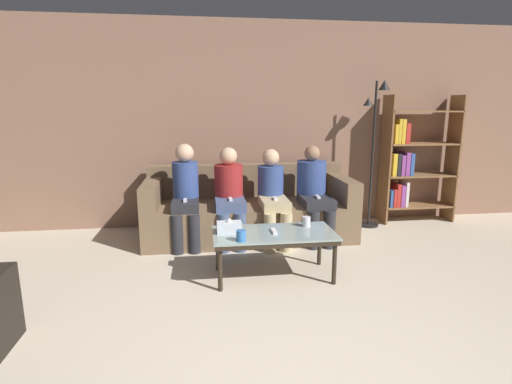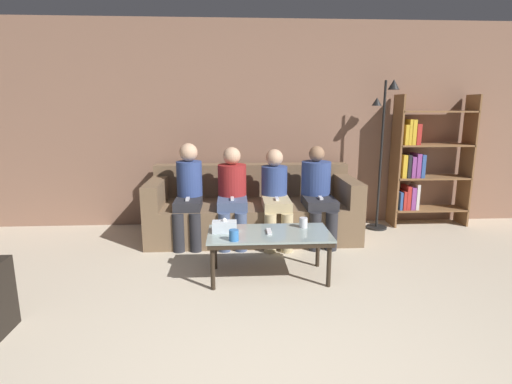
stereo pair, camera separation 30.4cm
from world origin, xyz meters
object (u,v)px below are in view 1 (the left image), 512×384
object	(u,v)px
tissue_box	(229,227)
seated_person_left_end	(185,193)
cup_near_left	(306,222)
seated_person_mid_right	(273,194)
standing_lamp	(374,139)
seated_person_mid_left	(229,193)
coffee_table	(274,237)
couch	(249,211)
game_remote	(274,231)
seated_person_right_end	(314,190)
cup_near_right	(241,236)
bookshelf	(409,163)

from	to	relation	value
tissue_box	seated_person_left_end	size ratio (longest dim) A/B	0.19
cup_near_left	seated_person_mid_right	world-z (taller)	seated_person_mid_right
standing_lamp	seated_person_mid_right	xyz separation A→B (m)	(-1.38, -0.43, -0.58)
standing_lamp	seated_person_mid_left	size ratio (longest dim) A/B	1.71
coffee_table	seated_person_left_end	bearing A→B (deg)	128.62
seated_person_left_end	couch	bearing A→B (deg)	16.48
cup_near_left	game_remote	world-z (taller)	cup_near_left
standing_lamp	tissue_box	bearing A→B (deg)	-144.43
cup_near_left	seated_person_mid_right	distance (m)	0.88
tissue_box	game_remote	size ratio (longest dim) A/B	1.47
seated_person_mid_right	seated_person_right_end	distance (m)	0.49
couch	seated_person_left_end	distance (m)	0.82
standing_lamp	seated_person_right_end	world-z (taller)	standing_lamp
cup_near_right	bookshelf	size ratio (longest dim) A/B	0.06
game_remote	standing_lamp	distance (m)	2.22
tissue_box	seated_person_mid_right	distance (m)	1.11
couch	coffee_table	distance (m)	1.25
couch	seated_person_right_end	size ratio (longest dim) A/B	2.22
game_remote	bookshelf	distance (m)	2.66
seated_person_left_end	seated_person_right_end	xyz separation A→B (m)	(1.48, -0.00, -0.01)
tissue_box	seated_person_left_end	world-z (taller)	seated_person_left_end
cup_near_right	seated_person_right_end	xyz separation A→B (m)	(0.97, 1.23, 0.11)
cup_near_left	tissue_box	xyz separation A→B (m)	(-0.74, -0.09, 0.00)
coffee_table	seated_person_mid_right	bearing A→B (deg)	80.72
tissue_box	seated_person_left_end	distance (m)	1.08
cup_near_right	seated_person_mid_right	bearing A→B (deg)	68.15
tissue_box	seated_person_right_end	distance (m)	1.45
cup_near_left	seated_person_mid_right	xyz separation A→B (m)	(-0.17, 0.86, 0.09)
game_remote	standing_lamp	size ratio (longest dim) A/B	0.08
seated_person_mid_left	standing_lamp	bearing A→B (deg)	12.08
cup_near_left	seated_person_mid_right	size ratio (longest dim) A/B	0.09
seated_person_left_end	game_remote	bearing A→B (deg)	-51.38
tissue_box	seated_person_mid_right	xyz separation A→B (m)	(0.56, 0.96, 0.08)
game_remote	seated_person_left_end	xyz separation A→B (m)	(-0.82, 1.03, 0.16)
coffee_table	seated_person_right_end	size ratio (longest dim) A/B	1.01
cup_near_right	seated_person_mid_left	distance (m)	1.24
seated_person_left_end	seated_person_right_end	world-z (taller)	seated_person_left_end
cup_near_left	cup_near_right	distance (m)	0.73
seated_person_mid_left	tissue_box	bearing A→B (deg)	-94.15
cup_near_left	bookshelf	bearing A→B (deg)	38.88
seated_person_mid_left	cup_near_left	bearing A→B (deg)	-53.44
couch	cup_near_right	distance (m)	1.48
cup_near_right	cup_near_left	bearing A→B (deg)	27.20
coffee_table	cup_near_right	xyz separation A→B (m)	(-0.32, -0.20, 0.09)
cup_near_left	game_remote	distance (m)	0.36
couch	standing_lamp	bearing A→B (deg)	6.44
bookshelf	seated_person_mid_left	distance (m)	2.52
couch	seated_person_right_end	distance (m)	0.82
couch	seated_person_mid_left	bearing A→B (deg)	-138.58
bookshelf	seated_person_mid_left	bearing A→B (deg)	-167.51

